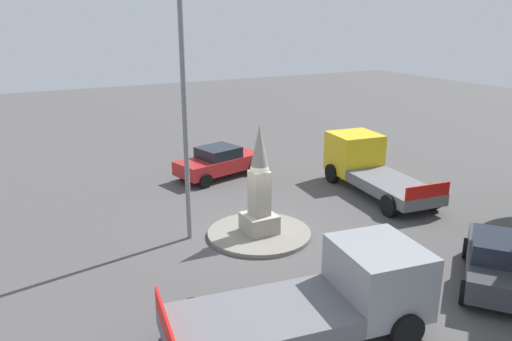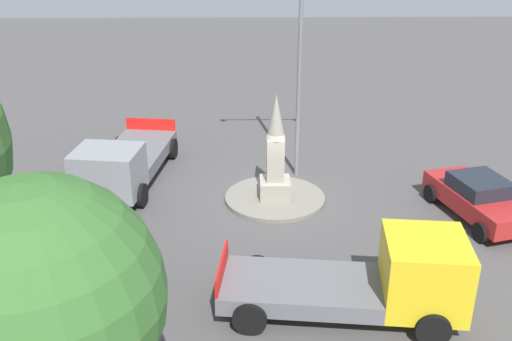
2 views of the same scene
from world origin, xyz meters
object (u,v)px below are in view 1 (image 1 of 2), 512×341
(car_red_waiting, at_px, (219,162))
(truck_grey_parked_left, at_px, (329,296))
(streetlamp, at_px, (183,82))
(car_dark_grey_near_island, at_px, (500,261))
(truck_yellow_approaching, at_px, (368,165))
(monument, at_px, (259,189))

(car_red_waiting, distance_m, truck_grey_parked_left, 12.44)
(truck_grey_parked_left, bearing_deg, streetlamp, -170.80)
(car_dark_grey_near_island, xyz_separation_m, car_red_waiting, (-12.64, -2.90, -0.03))
(streetlamp, relative_size, car_red_waiting, 2.01)
(streetlamp, distance_m, truck_grey_parked_left, 7.85)
(car_dark_grey_near_island, xyz_separation_m, truck_yellow_approaching, (-8.19, 2.15, 0.28))
(monument, xyz_separation_m, truck_yellow_approaching, (-2.18, 6.47, -0.65))
(streetlamp, distance_m, truck_yellow_approaching, 9.70)
(streetlamp, bearing_deg, truck_grey_parked_left, 9.20)
(monument, bearing_deg, truck_yellow_approaching, 108.61)
(streetlamp, distance_m, car_red_waiting, 8.11)
(streetlamp, xyz_separation_m, truck_grey_parked_left, (6.48, 1.05, -4.30))
(car_dark_grey_near_island, relative_size, truck_grey_parked_left, 0.65)
(streetlamp, xyz_separation_m, car_dark_grey_near_island, (6.95, 6.49, -4.50))
(streetlamp, relative_size, car_dark_grey_near_island, 2.11)
(monument, relative_size, truck_yellow_approaching, 0.61)
(streetlamp, bearing_deg, truck_yellow_approaching, 98.16)
(streetlamp, height_order, car_dark_grey_near_island, streetlamp)
(car_dark_grey_near_island, bearing_deg, streetlamp, -136.96)
(car_red_waiting, distance_m, truck_yellow_approaching, 6.75)
(car_red_waiting, xyz_separation_m, truck_grey_parked_left, (12.18, -2.53, 0.22))
(car_red_waiting, xyz_separation_m, truck_yellow_approaching, (4.46, 5.06, 0.30))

